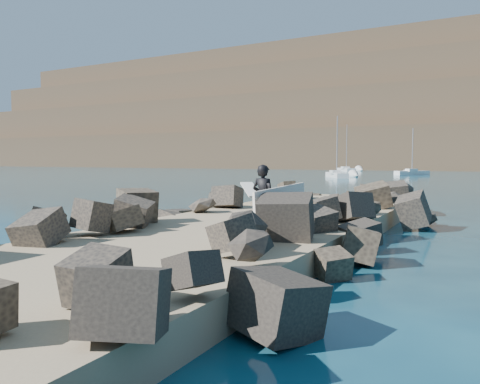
{
  "coord_description": "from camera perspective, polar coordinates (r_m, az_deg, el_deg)",
  "views": [
    {
      "loc": [
        6.09,
        -12.2,
        2.39
      ],
      "look_at": [
        0.0,
        -1.0,
        1.5
      ],
      "focal_mm": 35.0,
      "sensor_mm": 36.0,
      "label": 1
    }
  ],
  "objects": [
    {
      "name": "ground",
      "position": [
        13.84,
        1.99,
        -5.95
      ],
      "size": [
        800.0,
        800.0,
        0.0
      ],
      "primitive_type": "plane",
      "color": "#0F384C",
      "rests_on": "ground"
    },
    {
      "name": "jetty",
      "position": [
        12.06,
        -2.28,
        -5.99
      ],
      "size": [
        6.0,
        26.0,
        0.6
      ],
      "primitive_type": "cube",
      "color": "#8C7759",
      "rests_on": "ground"
    },
    {
      "name": "riprap_left",
      "position": [
        14.1,
        -11.43,
        -3.79
      ],
      "size": [
        2.6,
        22.0,
        1.0
      ],
      "primitive_type": "cube",
      "color": "black",
      "rests_on": "ground"
    },
    {
      "name": "riprap_right",
      "position": [
        11.32,
        11.83,
        -5.7
      ],
      "size": [
        2.6,
        22.0,
        1.0
      ],
      "primitive_type": "cube",
      "color": "black",
      "rests_on": "ground"
    },
    {
      "name": "surfboard_resting",
      "position": [
        19.26,
        1.32,
        -0.04
      ],
      "size": [
        1.72,
        1.99,
        0.07
      ],
      "primitive_type": "cube",
      "rotation": [
        0.0,
        0.0,
        0.67
      ],
      "color": "white",
      "rests_on": "riprap_left"
    },
    {
      "name": "surfer_with_board",
      "position": [
        11.44,
        3.15,
        -0.78
      ],
      "size": [
        1.02,
        2.04,
        1.67
      ],
      "color": "black",
      "rests_on": "jetty"
    },
    {
      "name": "sailboat_b",
      "position": [
        76.15,
        20.22,
        2.22
      ],
      "size": [
        4.7,
        5.48,
        7.28
      ],
      "color": "silver",
      "rests_on": "ground"
    },
    {
      "name": "sailboat_a",
      "position": [
        62.88,
        11.68,
        2.06
      ],
      "size": [
        4.72,
        6.61,
        8.21
      ],
      "color": "silver",
      "rests_on": "ground"
    },
    {
      "name": "sailboat_e",
      "position": [
        96.2,
        12.82,
        2.68
      ],
      "size": [
        5.53,
        7.72,
        9.48
      ],
      "color": "silver",
      "rests_on": "ground"
    }
  ]
}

